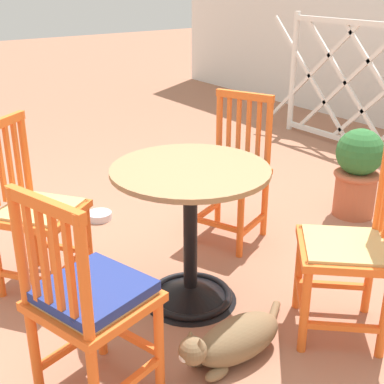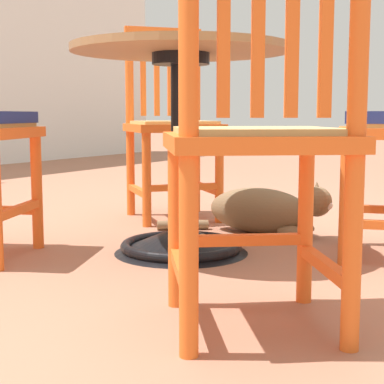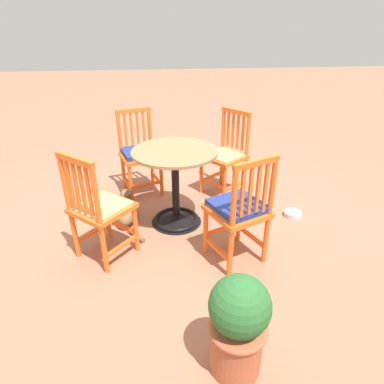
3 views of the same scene
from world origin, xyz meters
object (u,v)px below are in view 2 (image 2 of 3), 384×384
(cafe_table, at_px, (181,174))
(orange_chair_tucked_in, at_px, (171,127))
(tabby_cat, at_px, (267,211))
(orange_chair_by_planter, at_px, (259,142))

(cafe_table, xyz_separation_m, orange_chair_tucked_in, (0.62, 0.44, 0.15))
(cafe_table, relative_size, tabby_cat, 1.05)
(cafe_table, bearing_deg, tabby_cat, -13.80)
(orange_chair_tucked_in, height_order, tabby_cat, orange_chair_tucked_in)
(cafe_table, relative_size, orange_chair_tucked_in, 0.83)
(orange_chair_tucked_in, relative_size, orange_chair_by_planter, 1.00)
(cafe_table, height_order, tabby_cat, cafe_table)
(orange_chair_tucked_in, xyz_separation_m, tabby_cat, (-0.14, -0.56, -0.34))
(orange_chair_by_planter, height_order, tabby_cat, orange_chair_by_planter)
(orange_chair_tucked_in, height_order, orange_chair_by_planter, same)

